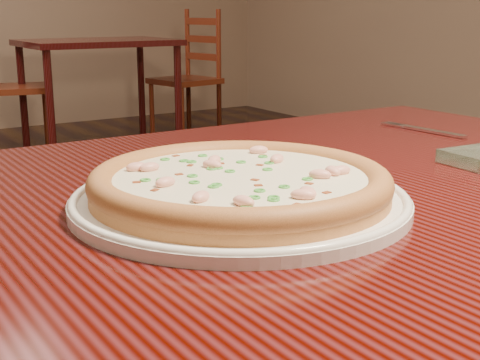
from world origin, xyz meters
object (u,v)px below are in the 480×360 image
plate (240,199)px  chair_d (191,79)px  pizza (240,183)px  chair_c (9,88)px  hero_table (297,257)px  bg_table_right (98,54)px

plate → chair_d: (2.07, 3.85, -0.32)m
plate → chair_d: 4.39m
pizza → chair_d: (2.07, 3.85, -0.34)m
plate → chair_c: chair_c is taller
plate → pizza: bearing=-92.6°
plate → chair_c: bearing=79.0°
hero_table → pizza: 0.18m
pizza → bg_table_right: (1.34, 3.83, -0.12)m
pizza → chair_c: size_ratio=0.34×
pizza → bg_table_right: pizza is taller
plate → chair_d: bearing=61.7°
chair_c → chair_d: size_ratio=1.00×
hero_table → plate: 0.17m
hero_table → plate: size_ratio=3.30×
hero_table → pizza: bearing=-157.3°
hero_table → chair_d: bearing=62.8°
hero_table → plate: plate is taller
pizza → chair_d: chair_d is taller
bg_table_right → chair_d: 0.76m
pizza → bg_table_right: size_ratio=0.32×
pizza → chair_d: 4.39m
plate → bg_table_right: 4.06m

